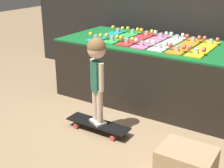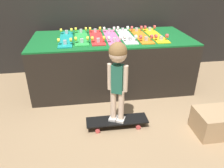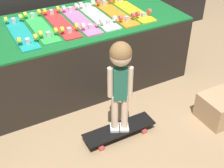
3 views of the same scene
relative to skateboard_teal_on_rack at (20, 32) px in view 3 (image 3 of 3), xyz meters
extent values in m
plane|color=#9E7F5B|center=(0.63, -0.68, -0.76)|extent=(16.00, 16.00, 0.00)
cube|color=black|center=(0.63, 0.02, -0.40)|extent=(2.23, 1.04, 0.72)
cube|color=#146028|center=(0.63, 0.02, -0.03)|extent=(2.23, 1.04, 0.02)
cube|color=teal|center=(0.00, 0.00, -0.01)|extent=(0.18, 0.79, 0.01)
cube|color=#B7B7BC|center=(0.00, 0.26, 0.02)|extent=(0.04, 0.04, 0.05)
cylinder|color=yellow|center=(0.07, 0.26, 0.05)|extent=(0.03, 0.05, 0.05)
cylinder|color=yellow|center=(-0.07, 0.26, 0.05)|extent=(0.03, 0.05, 0.05)
cube|color=#B7B7BC|center=(0.00, -0.26, 0.02)|extent=(0.04, 0.04, 0.05)
cylinder|color=yellow|center=(0.07, -0.26, 0.05)|extent=(0.03, 0.05, 0.05)
cylinder|color=yellow|center=(-0.07, -0.26, 0.05)|extent=(0.03, 0.05, 0.05)
cube|color=green|center=(0.21, 0.04, -0.01)|extent=(0.18, 0.79, 0.01)
cube|color=#B7B7BC|center=(0.21, 0.30, 0.02)|extent=(0.04, 0.04, 0.05)
cylinder|color=yellow|center=(0.28, 0.30, 0.05)|extent=(0.03, 0.05, 0.05)
cylinder|color=yellow|center=(0.14, 0.30, 0.05)|extent=(0.03, 0.05, 0.05)
cube|color=#B7B7BC|center=(0.21, -0.22, 0.02)|extent=(0.04, 0.04, 0.05)
cylinder|color=yellow|center=(0.28, -0.22, 0.05)|extent=(0.03, 0.05, 0.05)
cylinder|color=yellow|center=(0.14, -0.22, 0.05)|extent=(0.03, 0.05, 0.05)
cube|color=red|center=(0.42, 0.03, -0.01)|extent=(0.18, 0.79, 0.01)
cube|color=#B7B7BC|center=(0.42, 0.29, 0.02)|extent=(0.04, 0.04, 0.05)
cylinder|color=yellow|center=(0.49, 0.29, 0.05)|extent=(0.03, 0.05, 0.05)
cylinder|color=yellow|center=(0.35, 0.29, 0.05)|extent=(0.03, 0.05, 0.05)
cube|color=#B7B7BC|center=(0.42, -0.23, 0.02)|extent=(0.04, 0.04, 0.05)
cylinder|color=yellow|center=(0.49, -0.23, 0.05)|extent=(0.03, 0.05, 0.05)
cylinder|color=yellow|center=(0.35, -0.23, 0.05)|extent=(0.03, 0.05, 0.05)
cube|color=pink|center=(0.63, 0.01, -0.01)|extent=(0.18, 0.79, 0.01)
cube|color=#B7B7BC|center=(0.63, 0.27, 0.02)|extent=(0.04, 0.04, 0.05)
cylinder|color=white|center=(0.70, 0.27, 0.05)|extent=(0.03, 0.05, 0.05)
cylinder|color=white|center=(0.56, 0.27, 0.05)|extent=(0.03, 0.05, 0.05)
cube|color=#B7B7BC|center=(0.63, -0.25, 0.02)|extent=(0.04, 0.04, 0.05)
cylinder|color=white|center=(0.70, -0.25, 0.05)|extent=(0.03, 0.05, 0.05)
cylinder|color=white|center=(0.56, -0.25, 0.05)|extent=(0.03, 0.05, 0.05)
cube|color=white|center=(0.84, 0.02, -0.01)|extent=(0.18, 0.79, 0.01)
cube|color=#B7B7BC|center=(0.84, 0.28, 0.02)|extent=(0.04, 0.04, 0.05)
cylinder|color=white|center=(0.91, 0.28, 0.05)|extent=(0.03, 0.05, 0.05)
cylinder|color=white|center=(0.76, 0.28, 0.05)|extent=(0.03, 0.05, 0.05)
cube|color=#B7B7BC|center=(0.84, -0.24, 0.02)|extent=(0.04, 0.04, 0.05)
cylinder|color=white|center=(0.91, -0.24, 0.05)|extent=(0.03, 0.05, 0.05)
cylinder|color=white|center=(0.76, -0.24, 0.05)|extent=(0.03, 0.05, 0.05)
cube|color=orange|center=(1.05, 0.00, -0.01)|extent=(0.18, 0.79, 0.01)
cube|color=#B7B7BC|center=(1.05, 0.26, 0.02)|extent=(0.04, 0.04, 0.05)
cylinder|color=#D84C4C|center=(1.12, 0.26, 0.05)|extent=(0.03, 0.05, 0.05)
cylinder|color=#D84C4C|center=(0.97, 0.26, 0.05)|extent=(0.03, 0.05, 0.05)
cube|color=#B7B7BC|center=(1.05, -0.26, 0.02)|extent=(0.04, 0.04, 0.05)
cylinder|color=#D84C4C|center=(1.12, -0.26, 0.05)|extent=(0.03, 0.05, 0.05)
cylinder|color=#D84C4C|center=(0.97, -0.26, 0.05)|extent=(0.03, 0.05, 0.05)
cube|color=yellow|center=(1.26, 0.01, -0.01)|extent=(0.18, 0.79, 0.01)
cube|color=#B7B7BC|center=(1.26, 0.27, 0.02)|extent=(0.04, 0.04, 0.05)
cube|color=#B7B7BC|center=(1.26, -0.25, 0.02)|extent=(0.04, 0.04, 0.05)
cylinder|color=#D84C4C|center=(1.33, -0.25, 0.05)|extent=(0.03, 0.05, 0.05)
cylinder|color=#D84C4C|center=(1.18, -0.25, 0.05)|extent=(0.03, 0.05, 0.05)
cube|color=black|center=(0.54, -1.02, -0.68)|extent=(0.69, 0.19, 0.01)
cube|color=#B7B7BC|center=(0.77, -1.02, -0.71)|extent=(0.04, 0.04, 0.05)
cylinder|color=#D84C4C|center=(0.77, -0.94, -0.74)|extent=(0.05, 0.03, 0.05)
cylinder|color=#D84C4C|center=(0.77, -1.10, -0.74)|extent=(0.05, 0.03, 0.05)
cube|color=#B7B7BC|center=(0.31, -1.02, -0.71)|extent=(0.04, 0.04, 0.05)
cylinder|color=#D84C4C|center=(0.31, -0.94, -0.74)|extent=(0.05, 0.03, 0.05)
cylinder|color=#D84C4C|center=(0.31, -1.10, -0.74)|extent=(0.05, 0.03, 0.05)
cube|color=silver|center=(0.58, -1.04, -0.66)|extent=(0.12, 0.14, 0.03)
cylinder|color=beige|center=(0.58, -1.04, -0.47)|extent=(0.06, 0.06, 0.35)
cube|color=silver|center=(0.50, -1.00, -0.66)|extent=(0.12, 0.14, 0.03)
cylinder|color=beige|center=(0.50, -1.00, -0.47)|extent=(0.06, 0.06, 0.35)
cube|color=#236651|center=(0.54, -1.02, -0.16)|extent=(0.14, 0.12, 0.31)
cylinder|color=beige|center=(0.62, -1.06, -0.15)|extent=(0.05, 0.05, 0.28)
cylinder|color=beige|center=(0.47, -0.99, -0.15)|extent=(0.05, 0.05, 0.28)
sphere|color=beige|center=(0.54, -1.02, 0.11)|extent=(0.18, 0.18, 0.18)
sphere|color=olive|center=(0.54, -1.02, 0.13)|extent=(0.18, 0.18, 0.18)
cube|color=tan|center=(1.57, -1.27, -0.63)|extent=(0.43, 0.34, 0.26)
camera|label=1|loc=(2.19, -3.35, 0.86)|focal=50.00mm
camera|label=2|loc=(0.19, -2.98, 0.82)|focal=35.00mm
camera|label=3|loc=(-0.53, -2.86, 1.33)|focal=50.00mm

